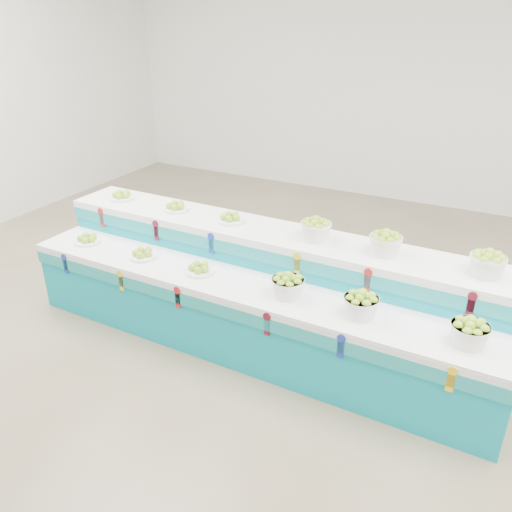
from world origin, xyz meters
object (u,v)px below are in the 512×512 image
plate_upper_mid (176,206)px  basket_upper_right (487,263)px  basket_lower_left (288,285)px  display_stand (256,291)px

plate_upper_mid → basket_upper_right: (2.96, -0.06, 0.05)m
basket_lower_left → plate_upper_mid: size_ratio=1.04×
display_stand → basket_upper_right: size_ratio=16.45×
basket_lower_left → basket_upper_right: 1.56m
display_stand → basket_lower_left: display_stand is taller
plate_upper_mid → display_stand: bearing=-15.5°
basket_lower_left → plate_upper_mid: bearing=158.9°
plate_upper_mid → basket_upper_right: size_ratio=0.97×
display_stand → plate_upper_mid: (-1.08, 0.30, 0.56)m
basket_lower_left → plate_upper_mid: plate_upper_mid is taller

